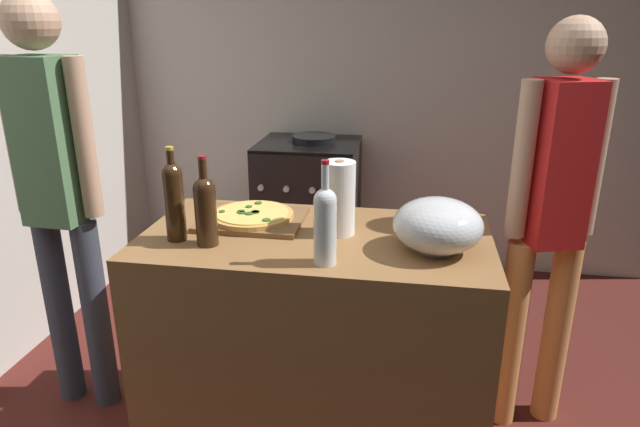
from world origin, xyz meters
TOP-DOWN VIEW (x-y plane):
  - ground_plane at (0.00, 1.25)m, footprint 3.87×3.10m
  - kitchen_wall_rear at (0.00, 2.55)m, footprint 3.87×0.10m
  - kitchen_wall_left at (-1.68, 1.25)m, footprint 0.10×3.10m
  - counter at (-0.04, 0.69)m, footprint 1.29×0.69m
  - cutting_board at (-0.31, 0.78)m, footprint 0.40×0.32m
  - pizza at (-0.31, 0.78)m, footprint 0.32×0.32m
  - mixing_bowl at (0.40, 0.61)m, footprint 0.31×0.31m
  - paper_towel_roll at (0.04, 0.72)m, footprint 0.12×0.12m
  - wine_bottle_clear at (0.03, 0.45)m, footprint 0.07×0.07m
  - wine_bottle_green at (-0.40, 0.53)m, footprint 0.08×0.08m
  - wine_bottle_amber at (-0.53, 0.56)m, footprint 0.07×0.07m
  - stove at (-0.34, 2.15)m, footprint 0.62×0.58m
  - person_in_stripes at (-1.11, 0.75)m, footprint 0.38×0.21m
  - person_in_red at (0.84, 0.94)m, footprint 0.35×0.25m

SIDE VIEW (x-z plane):
  - ground_plane at x=0.00m, z-range -0.02..0.00m
  - counter at x=-0.04m, z-range 0.00..0.90m
  - stove at x=-0.34m, z-range -0.02..0.95m
  - cutting_board at x=-0.31m, z-range 0.90..0.92m
  - pizza at x=-0.31m, z-range 0.92..0.94m
  - person_in_red at x=0.84m, z-range 0.12..1.79m
  - mixing_bowl at x=0.40m, z-range 0.90..1.09m
  - person_in_stripes at x=-1.11m, z-range 0.15..1.90m
  - paper_towel_roll at x=0.04m, z-range 0.90..1.18m
  - wine_bottle_green at x=-0.40m, z-range 0.88..1.20m
  - wine_bottle_clear at x=0.03m, z-range 0.87..1.22m
  - wine_bottle_amber at x=-0.53m, z-range 0.89..1.23m
  - kitchen_wall_rear at x=0.00m, z-range 0.00..2.60m
  - kitchen_wall_left at x=-1.68m, z-range 0.00..2.60m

